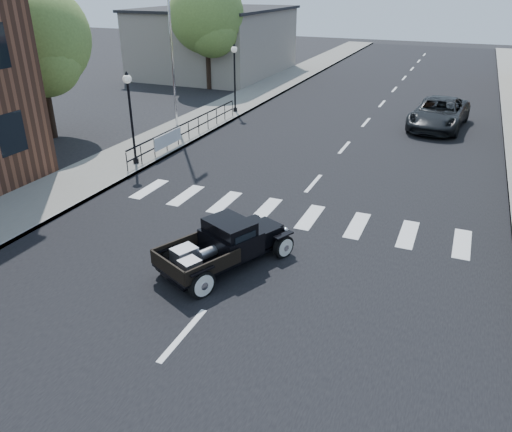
% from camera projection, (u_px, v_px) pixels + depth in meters
% --- Properties ---
extents(ground, '(120.00, 120.00, 0.00)m').
position_uv_depth(ground, '(239.00, 271.00, 13.73)').
color(ground, black).
rests_on(ground, ground).
extents(road, '(14.00, 80.00, 0.02)m').
position_uv_depth(road, '(358.00, 132.00, 26.20)').
color(road, black).
rests_on(road, ground).
extents(road_markings, '(12.00, 60.00, 0.06)m').
position_uv_depth(road_markings, '(333.00, 161.00, 22.05)').
color(road_markings, silver).
rests_on(road_markings, ground).
extents(sidewalk_left, '(3.00, 80.00, 0.15)m').
position_uv_depth(sidewalk_left, '(214.00, 115.00, 29.16)').
color(sidewalk_left, gray).
rests_on(sidewalk_left, ground).
extents(low_building_left, '(10.00, 12.00, 5.00)m').
position_uv_depth(low_building_left, '(215.00, 43.00, 41.22)').
color(low_building_left, gray).
rests_on(low_building_left, ground).
extents(railing, '(0.08, 10.00, 1.00)m').
position_uv_depth(railing, '(189.00, 129.00, 24.34)').
color(railing, black).
rests_on(railing, sidewalk_left).
extents(banner, '(0.04, 2.20, 0.60)m').
position_uv_depth(banner, '(168.00, 144.00, 22.73)').
color(banner, silver).
rests_on(banner, sidewalk_left).
extents(lamp_post_b, '(0.36, 0.36, 3.82)m').
position_uv_depth(lamp_post_b, '(131.00, 119.00, 20.51)').
color(lamp_post_b, black).
rests_on(lamp_post_b, sidewalk_left).
extents(lamp_post_c, '(0.36, 0.36, 3.82)m').
position_uv_depth(lamp_post_c, '(235.00, 79.00, 28.82)').
color(lamp_post_c, black).
rests_on(lamp_post_c, sidewalk_left).
extents(big_tree_near, '(4.97, 4.97, 7.30)m').
position_uv_depth(big_tree_near, '(41.00, 63.00, 23.74)').
color(big_tree_near, '#587632').
rests_on(big_tree_near, ground).
extents(big_tree_far, '(5.18, 5.18, 7.61)m').
position_uv_depth(big_tree_far, '(207.00, 34.00, 34.79)').
color(big_tree_far, '#587632').
rests_on(big_tree_far, ground).
extents(hotrod_pickup, '(3.36, 4.41, 1.39)m').
position_uv_depth(hotrod_pickup, '(225.00, 244.00, 13.66)').
color(hotrod_pickup, black).
rests_on(hotrod_pickup, ground).
extents(second_car, '(3.10, 5.78, 1.54)m').
position_uv_depth(second_car, '(439.00, 114.00, 26.59)').
color(second_car, black).
rests_on(second_car, ground).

